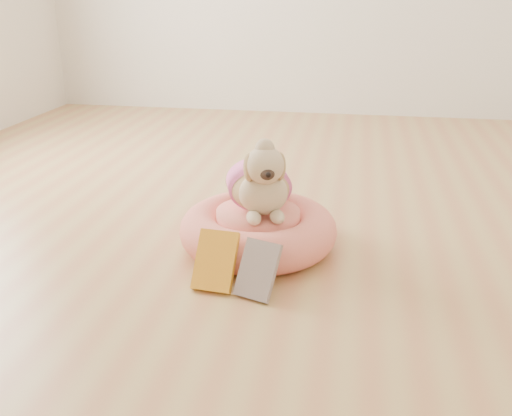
% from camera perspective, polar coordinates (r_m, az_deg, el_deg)
% --- Properties ---
extents(floor, '(4.50, 4.50, 0.00)m').
position_cam_1_polar(floor, '(2.82, -3.14, 0.39)').
color(floor, '#BB7D4E').
rests_on(floor, ground).
extents(pet_bed, '(0.64, 0.64, 0.16)m').
position_cam_1_polar(pet_bed, '(2.32, 0.22, -2.19)').
color(pet_bed, '#E17B58').
rests_on(pet_bed, floor).
extents(dog, '(0.43, 0.52, 0.33)m').
position_cam_1_polar(dog, '(2.25, 0.42, 3.81)').
color(dog, olive).
rests_on(dog, pet_bed).
extents(book_yellow, '(0.16, 0.16, 0.19)m').
position_cam_1_polar(book_yellow, '(2.03, -4.07, -5.29)').
color(book_yellow, yellow).
rests_on(book_yellow, floor).
extents(book_white, '(0.17, 0.16, 0.19)m').
position_cam_1_polar(book_white, '(1.98, 0.18, -6.21)').
color(book_white, silver).
rests_on(book_white, floor).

